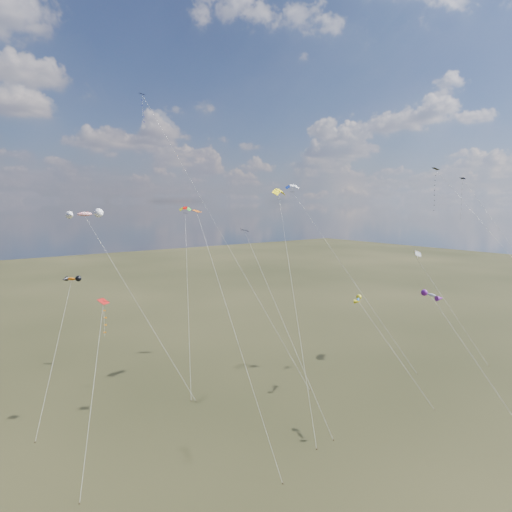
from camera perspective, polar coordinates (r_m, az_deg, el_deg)
ground at (r=51.90m, az=13.13°, el=-23.36°), size 400.00×400.00×0.00m
diamond_black_high at (r=75.48m, az=22.52°, el=6.49°), size 5.73×27.78×31.13m
diamond_navy_tall at (r=72.62m, az=-12.23°, el=14.85°), size 13.67×24.42×42.28m
diamond_black_mid at (r=54.34m, az=1.19°, el=-2.94°), size 3.29×13.61×22.60m
diamond_red_low at (r=50.08m, az=-18.59°, el=-8.25°), size 6.14×8.89×15.91m
diamond_navy_right at (r=76.77m, az=25.10°, el=5.39°), size 6.30×20.95×29.58m
diamond_orange_center at (r=50.40m, az=-4.98°, el=-2.18°), size 1.67×17.66×25.00m
parafoil_yellow at (r=67.61m, az=2.93°, el=8.12°), size 12.74×20.94×28.28m
parafoil_blue_white at (r=77.61m, az=4.67°, el=8.61°), size 9.18×21.02×29.16m
parafoil_striped at (r=79.65m, az=19.60°, el=0.47°), size 6.77×11.56×18.39m
parafoil_tricolor at (r=72.48m, az=-8.85°, el=5.75°), size 7.90×14.47×25.43m
novelty_orange_black at (r=62.41m, az=-22.10°, el=-2.77°), size 7.81×9.28×16.63m
novelty_white_purple at (r=53.46m, az=21.19°, el=-4.69°), size 4.38×12.49×16.17m
novelty_redwhite_stripe at (r=64.37m, az=-20.59°, el=4.89°), size 11.77×12.45×24.99m
novelty_blue_yellow at (r=64.10m, az=12.68°, el=-5.37°), size 3.96×11.56×13.09m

